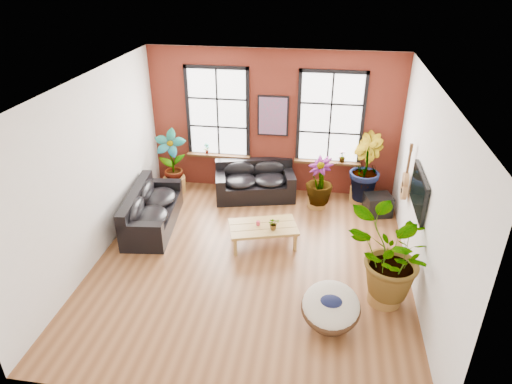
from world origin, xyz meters
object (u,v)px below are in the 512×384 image
at_px(sofa_left, 150,210).
at_px(papasan_chair, 331,307).
at_px(sofa_back, 255,182).
at_px(coffee_table, 263,228).

xyz_separation_m(sofa_left, papasan_chair, (3.94, -2.47, -0.02)).
xyz_separation_m(sofa_back, sofa_left, (-2.04, -1.74, -0.01)).
height_order(sofa_back, sofa_left, sofa_back).
distance_m(sofa_back, coffee_table, 2.13).
bearing_deg(sofa_left, papasan_chair, -128.75).
bearing_deg(sofa_back, coffee_table, -90.00).
relative_size(sofa_left, coffee_table, 1.47).
bearing_deg(coffee_table, sofa_back, 86.84).
bearing_deg(sofa_back, sofa_left, -153.26).
bearing_deg(coffee_table, papasan_chair, -73.74).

